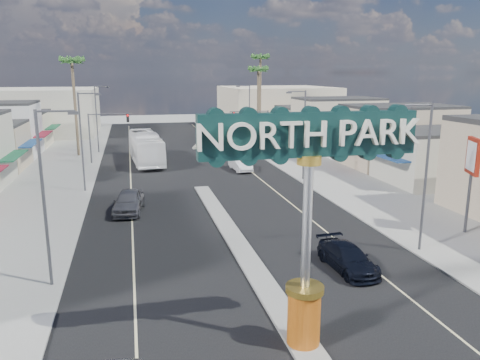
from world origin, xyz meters
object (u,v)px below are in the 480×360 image
palm_right_mid (258,73)px  suv_right (348,258)px  car_parked_left (129,201)px  traffic_signal_left (105,128)px  streetlight_l_far (98,116)px  streetlight_r_mid (303,131)px  car_parked_right (240,164)px  streetlight_r_near (424,170)px  gateway_sign (308,204)px  bank_pylon_sign (473,162)px  traffic_signal_right (254,124)px  city_bus (146,147)px  streetlight_l_near (46,190)px  palm_right_far (260,62)px  streetlight_r_far (248,113)px  palm_left_far (72,66)px  streetlight_l_mid (83,137)px

palm_right_mid → suv_right: palm_right_mid is taller
car_parked_left → traffic_signal_left: bearing=104.4°
streetlight_l_far → streetlight_r_mid: bearing=-46.5°
car_parked_right → streetlight_r_near: bearing=-83.0°
gateway_sign → car_parked_left: bearing=108.1°
bank_pylon_sign → traffic_signal_left: bearing=148.4°
car_parked_left → gateway_sign: bearing=-64.2°
suv_right → bank_pylon_sign: 11.84m
gateway_sign → traffic_signal_right: 43.04m
streetlight_r_mid → city_bus: streetlight_r_mid is taller
streetlight_l_near → palm_right_mid: bearing=63.0°
streetlight_r_mid → car_parked_right: (-4.93, 6.16, -4.31)m
gateway_sign → palm_right_far: 62.20m
traffic_signal_left → city_bus: 5.25m
streetlight_r_far → palm_left_far: palm_left_far is taller
traffic_signal_right → car_parked_right: size_ratio=1.30×
streetlight_r_far → traffic_signal_right: bearing=-98.9°
streetlight_l_near → streetlight_l_far: size_ratio=1.00×
gateway_sign → streetlight_l_mid: (-10.43, 28.02, -0.86)m
palm_right_mid → car_parked_left: 40.06m
gateway_sign → streetlight_l_far: (-10.43, 50.02, -0.86)m
traffic_signal_left → bank_pylon_sign: (24.67, -31.89, 0.72)m
car_parked_right → city_bus: city_bus is taller
streetlight_r_near → car_parked_right: (-4.93, 26.16, -4.31)m
streetlight_r_near → car_parked_left: 21.60m
palm_left_far → bank_pylon_sign: palm_left_far is taller
suv_right → car_parked_right: car_parked_right is taller
streetlight_r_far → car_parked_left: size_ratio=1.73×
palm_left_far → palm_right_mid: 26.70m
streetlight_l_mid → streetlight_l_near: bearing=-90.0°
streetlight_r_far → streetlight_l_far: bearing=180.0°
streetlight_r_near → streetlight_l_far: bearing=116.4°
car_parked_left → car_parked_right: bearing=56.1°
streetlight_l_near → car_parked_left: streetlight_l_near is taller
city_bus → bank_pylon_sign: bearing=-61.4°
streetlight_r_far → car_parked_right: size_ratio=1.95×
traffic_signal_left → traffic_signal_right: bearing=0.0°
streetlight_l_near → streetlight_l_mid: same height
gateway_sign → streetlight_l_far: gateway_sign is taller
streetlight_l_far → streetlight_r_mid: (20.87, -22.00, 0.00)m
traffic_signal_right → palm_left_far: palm_left_far is taller
streetlight_l_mid → city_bus: size_ratio=0.69×
traffic_signal_left → palm_left_far: bearing=122.4°
streetlight_l_far → palm_right_far: palm_right_far is taller
streetlight_r_far → suv_right: bearing=-97.0°
palm_left_far → city_bus: palm_left_far is taller
car_parked_right → car_parked_left: bearing=-135.4°
car_parked_left → traffic_signal_right: bearing=61.4°
streetlight_r_far → palm_right_mid: (2.57, 4.00, 5.54)m
gateway_sign → city_bus: bearing=96.2°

